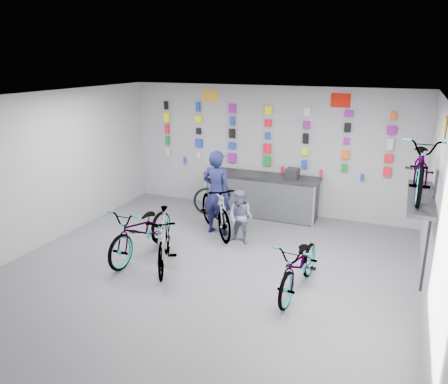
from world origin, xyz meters
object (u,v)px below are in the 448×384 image
at_px(counter, 261,196).
at_px(bike_service, 215,208).
at_px(clerk, 217,193).
at_px(bike_center, 164,240).
at_px(bike_right, 300,265).
at_px(customer, 241,217).
at_px(bike_left, 142,230).

height_order(counter, bike_service, bike_service).
distance_m(counter, clerk, 1.55).
relative_size(bike_center, bike_service, 0.93).
height_order(bike_right, customer, customer).
height_order(counter, bike_center, bike_center).
height_order(bike_center, clerk, clerk).
distance_m(counter, bike_right, 3.55).
distance_m(bike_right, customer, 2.11).
distance_m(bike_service, clerk, 0.34).
relative_size(bike_center, clerk, 0.96).
bearing_deg(bike_service, bike_right, -79.84).
bearing_deg(clerk, counter, -103.85).
xyz_separation_m(counter, customer, (0.12, -1.70, 0.07)).
relative_size(bike_right, clerk, 0.97).
bearing_deg(bike_right, bike_service, 146.76).
bearing_deg(clerk, customer, 161.13).
xyz_separation_m(counter, bike_left, (-1.38, -2.96, 0.03)).
distance_m(bike_left, bike_center, 0.64).
height_order(bike_service, clerk, clerk).
bearing_deg(bike_center, customer, 34.04).
relative_size(counter, clerk, 1.50).
bearing_deg(bike_center, counter, 51.42).
relative_size(counter, bike_right, 1.54).
bearing_deg(bike_right, clerk, 146.04).
bearing_deg(bike_left, clerk, 63.67).
xyz_separation_m(bike_left, bike_service, (0.82, 1.55, 0.05)).
bearing_deg(bike_center, clerk, 57.20).
height_order(counter, customer, customer).
relative_size(bike_right, bike_service, 0.94).
bearing_deg(bike_center, bike_service, 58.01).
distance_m(bike_center, bike_right, 2.44).
distance_m(bike_center, clerk, 1.86).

